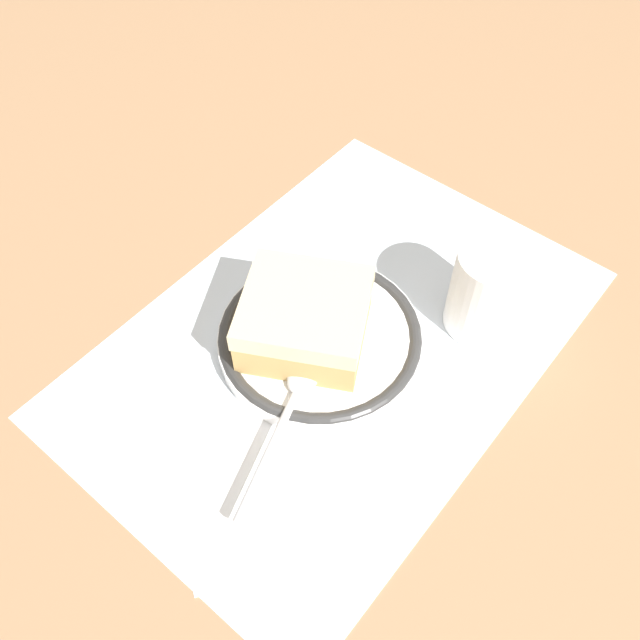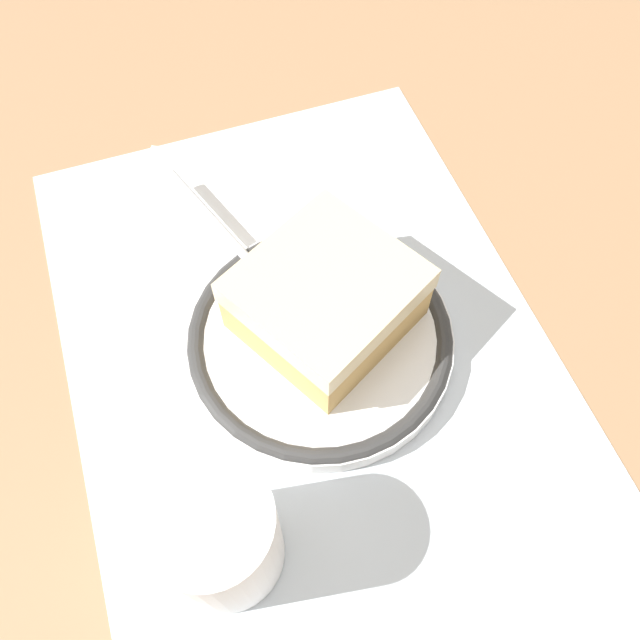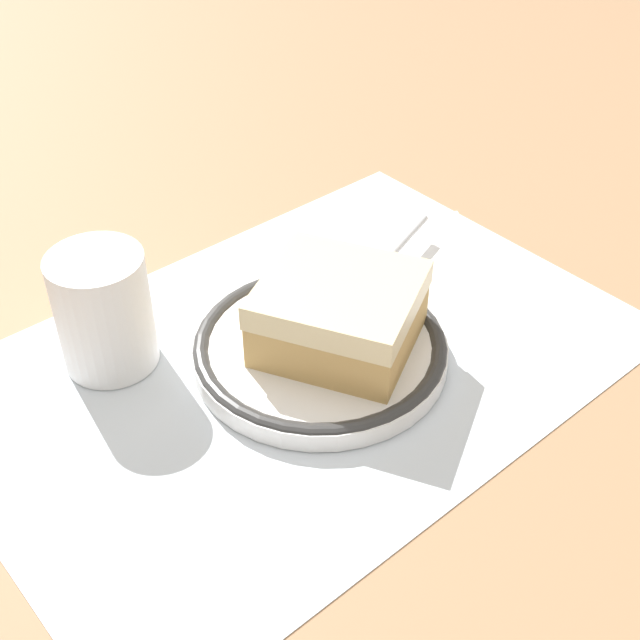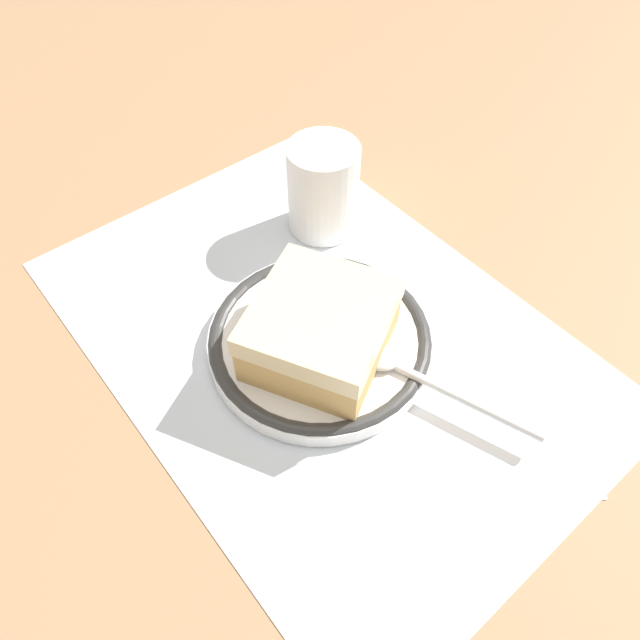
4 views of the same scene
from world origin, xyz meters
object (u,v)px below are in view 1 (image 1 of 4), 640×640
(cake_slice, at_px, (305,319))
(spoon, at_px, (292,400))
(napkin, at_px, (241,484))
(cup, at_px, (487,295))
(plate, at_px, (320,338))

(cake_slice, distance_m, spoon, 0.07)
(spoon, bearing_deg, napkin, 8.56)
(spoon, relative_size, cup, 1.76)
(plate, bearing_deg, cake_slice, -37.79)
(plate, height_order, spoon, spoon)
(cup, xyz_separation_m, napkin, (0.25, -0.06, -0.04))
(plate, distance_m, spoon, 0.07)
(plate, height_order, napkin, plate)
(plate, xyz_separation_m, cake_slice, (0.01, -0.01, 0.03))
(plate, bearing_deg, spoon, 21.71)
(spoon, distance_m, napkin, 0.08)
(napkin, bearing_deg, plate, -164.97)
(spoon, xyz_separation_m, napkin, (0.07, 0.01, -0.02))
(plate, height_order, cake_slice, cake_slice)
(cup, bearing_deg, spoon, -20.94)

